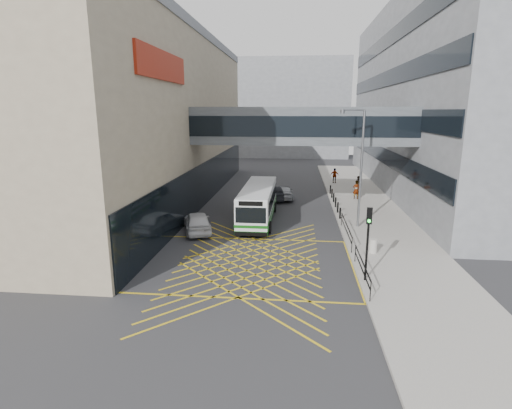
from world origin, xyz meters
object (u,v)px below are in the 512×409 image
(car_white, at_px, (198,222))
(pedestrian_b, at_px, (359,184))
(pedestrian_c, at_px, (335,176))
(traffic_light, at_px, (368,234))
(street_lamp, at_px, (359,162))
(litter_bin, at_px, (373,246))
(pedestrian_a, at_px, (356,190))
(car_dark, at_px, (272,193))
(car_silver, at_px, (284,192))
(bus, at_px, (258,202))

(car_white, distance_m, pedestrian_b, 21.15)
(car_white, distance_m, pedestrian_c, 23.79)
(traffic_light, relative_size, street_lamp, 0.45)
(street_lamp, relative_size, litter_bin, 9.96)
(pedestrian_a, bearing_deg, street_lamp, 66.56)
(car_dark, distance_m, pedestrian_a, 8.26)
(car_silver, height_order, litter_bin, car_silver)
(pedestrian_a, xyz_separation_m, pedestrian_b, (0.85, 4.09, -0.10))
(car_dark, height_order, litter_bin, car_dark)
(pedestrian_c, bearing_deg, pedestrian_b, 127.79)
(litter_bin, bearing_deg, pedestrian_a, 85.96)
(car_silver, distance_m, street_lamp, 12.24)
(pedestrian_a, bearing_deg, pedestrian_b, -117.22)
(car_white, height_order, traffic_light, traffic_light)
(car_dark, relative_size, litter_bin, 5.16)
(litter_bin, bearing_deg, traffic_light, -104.96)
(bus, relative_size, car_silver, 2.35)
(car_dark, xyz_separation_m, traffic_light, (5.98, -19.21, 2.01))
(pedestrian_b, bearing_deg, litter_bin, -136.41)
(pedestrian_c, bearing_deg, car_white, 73.81)
(pedestrian_c, bearing_deg, car_silver, 69.87)
(litter_bin, xyz_separation_m, pedestrian_b, (1.94, 19.58, 0.39))
(car_white, height_order, pedestrian_a, pedestrian_a)
(bus, distance_m, traffic_light, 13.36)
(litter_bin, bearing_deg, car_silver, 111.07)
(car_silver, height_order, pedestrian_a, pedestrian_a)
(car_silver, bearing_deg, pedestrian_c, -128.11)
(car_white, distance_m, car_silver, 13.35)
(pedestrian_a, relative_size, pedestrian_c, 1.03)
(street_lamp, height_order, litter_bin, street_lamp)
(car_white, xyz_separation_m, pedestrian_b, (13.90, 15.95, 0.20))
(bus, relative_size, pedestrian_b, 6.19)
(bus, bearing_deg, street_lamp, -10.98)
(car_silver, bearing_deg, car_white, 58.93)
(street_lamp, bearing_deg, litter_bin, -107.82)
(litter_bin, bearing_deg, pedestrian_b, 84.34)
(litter_bin, xyz_separation_m, pedestrian_a, (1.09, 15.49, 0.49))
(litter_bin, bearing_deg, bus, 137.37)
(car_silver, bearing_deg, car_dark, 26.87)
(car_white, xyz_separation_m, car_silver, (5.95, 11.95, -0.11))
(pedestrian_a, distance_m, pedestrian_c, 8.93)
(car_dark, xyz_separation_m, street_lamp, (6.86, -9.19, 4.38))
(car_dark, height_order, pedestrian_c, pedestrian_c)
(car_white, distance_m, traffic_light, 13.55)
(pedestrian_b, relative_size, pedestrian_c, 0.92)
(car_white, relative_size, car_dark, 1.10)
(traffic_light, xyz_separation_m, pedestrian_a, (2.25, 19.82, -1.63))
(traffic_light, xyz_separation_m, pedestrian_b, (3.10, 23.91, -1.73))
(traffic_light, height_order, street_lamp, street_lamp)
(car_white, bearing_deg, bus, -157.60)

